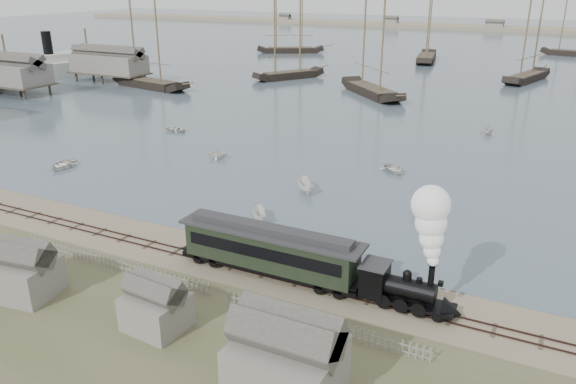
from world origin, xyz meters
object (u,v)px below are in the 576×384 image
at_px(locomotive, 422,259).
at_px(steamship, 49,54).
at_px(passenger_coach, 270,249).
at_px(beached_dinghy, 222,242).

height_order(locomotive, steamship, steamship).
height_order(passenger_coach, beached_dinghy, passenger_coach).
bearing_deg(locomotive, beached_dinghy, 171.39).
bearing_deg(locomotive, passenger_coach, -180.00).
bearing_deg(steamship, locomotive, -106.62).
height_order(passenger_coach, steamship, steamship).
distance_m(locomotive, steamship, 123.89).
bearing_deg(beached_dinghy, locomotive, -63.20).
xyz_separation_m(locomotive, beached_dinghy, (-18.64, 2.82, -3.93)).
bearing_deg(passenger_coach, steamship, 146.33).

